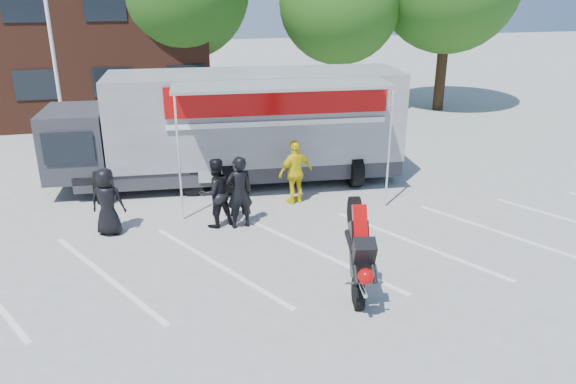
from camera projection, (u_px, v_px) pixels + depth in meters
name	position (u px, v px, depth m)	size (l,w,h in m)	color
ground	(325.00, 276.00, 12.10)	(100.00, 100.00, 0.00)	#A3A39D
parking_bay_lines	(313.00, 255.00, 13.01)	(18.00, 5.00, 0.01)	white
flagpole	(55.00, 9.00, 18.09)	(1.61, 0.12, 8.00)	white
tree_mid	(340.00, 3.00, 25.03)	(5.44, 5.44, 7.68)	#382314
transporter_truck	(242.00, 181.00, 17.74)	(10.68, 5.14, 3.40)	#929499
parked_motorcycle	(217.00, 195.00, 16.59)	(0.66, 1.97, 1.03)	#AFAFB3
stunt_bike_rider	(352.00, 288.00, 11.64)	(0.89, 1.88, 2.22)	black
spectator_leather_a	(107.00, 202.00, 13.81)	(0.84, 0.54, 1.71)	black
spectator_leather_b	(239.00, 192.00, 14.15)	(0.69, 0.45, 1.90)	black
spectator_leather_c	(216.00, 193.00, 14.23)	(0.88, 0.69, 1.81)	black
spectator_hivis	(296.00, 172.00, 15.71)	(1.07, 0.45, 1.83)	yellow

